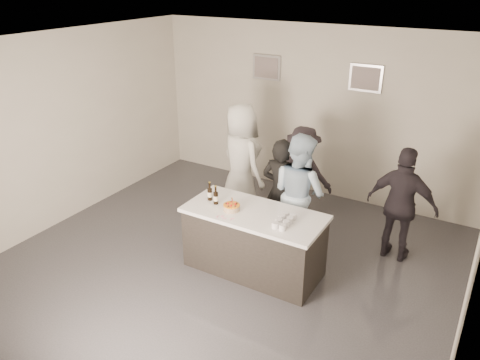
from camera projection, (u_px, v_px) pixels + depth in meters
The scene contains 18 objects.
floor at pixel (222, 268), 6.51m from camera, with size 6.00×6.00×0.00m, color #3D3D42.
ceiling at pixel (218, 46), 5.28m from camera, with size 6.00×6.00×0.00m, color white.
wall_back at pixel (312, 112), 8.25m from camera, with size 6.00×0.04×3.00m, color beige.
wall_front at pixel (6, 301), 3.54m from camera, with size 6.00×0.04×3.00m, color beige.
wall_left at pixel (58, 131), 7.28m from camera, with size 0.04×6.00×3.00m, color beige.
picture_left at pixel (267, 67), 8.36m from camera, with size 0.54×0.04×0.44m, color #B2B2B7.
picture_right at pixel (366, 78), 7.53m from camera, with size 0.54×0.04×0.44m, color #B2B2B7.
bar_counter at pixel (254, 241), 6.30m from camera, with size 1.86×0.86×0.90m, color white.
cake at pixel (232, 208), 6.14m from camera, with size 0.22×0.22×0.07m, color orange.
beer_bottle_a at pixel (210, 191), 6.38m from camera, with size 0.07×0.07×0.26m, color black.
beer_bottle_b at pixel (216, 195), 6.27m from camera, with size 0.07×0.07×0.26m, color black.
tumbler_cluster at pixel (284, 221), 5.82m from camera, with size 0.19×0.40×0.08m, color orange.
candles at pixel (226, 218), 5.95m from camera, with size 0.24×0.08×0.01m, color pink.
person_main_black at pixel (281, 193), 6.81m from camera, with size 0.60×0.40×1.65m, color black.
person_main_blue at pixel (299, 193), 6.67m from camera, with size 0.86×0.67×1.77m, color #AECAE3.
person_guest_left at pixel (241, 161), 7.60m from camera, with size 0.93×0.61×1.91m, color silver.
person_guest_right at pixel (402, 205), 6.43m from camera, with size 0.98×0.41×1.67m, color #272229.
person_guest_back at pixel (302, 172), 7.62m from camera, with size 1.00×0.58×1.55m, color black.
Camera 1 is at (2.98, -4.56, 3.79)m, focal length 35.00 mm.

